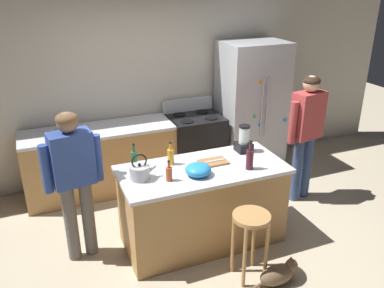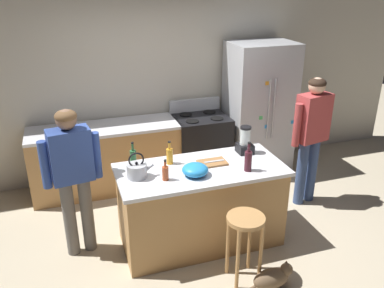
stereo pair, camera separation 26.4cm
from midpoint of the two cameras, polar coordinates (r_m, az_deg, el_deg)
The scene contains 19 objects.
ground_plane at distance 4.68m, azimuth -0.24°, elevation -13.38°, with size 14.00×14.00×0.00m, color beige.
back_wall at distance 5.80m, azimuth -7.54°, elevation 8.61°, with size 8.00×0.10×2.70m, color beige.
kitchen_island at distance 4.42m, azimuth -0.25°, elevation -8.63°, with size 1.75×0.81×0.91m.
back_counter_run at distance 5.59m, azimuth -13.92°, elevation -2.26°, with size 2.00×0.64×0.91m.
refrigerator at distance 6.02m, azimuth 7.08°, elevation 5.21°, with size 0.90×0.73×1.90m.
stove_range at distance 5.86m, azimuth -0.90°, elevation -0.21°, with size 0.76×0.65×1.09m.
person_by_island_left at distance 4.15m, azimuth -18.12°, elevation -4.00°, with size 0.60×0.28×1.60m.
person_by_sink_right at distance 5.20m, azimuth 14.45°, elevation 2.31°, with size 0.60×0.29×1.65m.
bar_stool at distance 3.91m, azimuth 6.33°, elevation -11.94°, with size 0.36×0.36×0.71m.
cat at distance 4.14m, azimuth 10.24°, elevation -17.63°, with size 0.52×0.18×0.26m.
blender_appliance at distance 4.56m, azimuth 5.70°, elevation 0.48°, with size 0.17×0.17×0.31m.
bottle_cooking_sauce at distance 3.93m, azimuth -5.19°, elevation -4.18°, with size 0.06×0.06×0.22m.
bottle_soda at distance 4.26m, azimuth -4.80°, elevation -1.74°, with size 0.07×0.07×0.26m.
bottle_olive_oil at distance 4.21m, azimuth -9.91°, elevation -2.17°, with size 0.07×0.07×0.28m.
bottle_wine at distance 4.16m, azimuth 6.36°, elevation -2.09°, with size 0.08×0.08×0.32m.
mixing_bowl at distance 4.03m, azimuth -1.02°, elevation -3.66°, with size 0.26×0.26×0.12m, color #268CD8.
tea_kettle at distance 4.00m, azimuth -9.24°, elevation -3.90°, with size 0.28×0.20×0.27m.
cutting_board at distance 4.31m, azimuth 1.28°, elevation -2.58°, with size 0.30×0.20×0.02m, color #9E6B3D.
chef_knife at distance 4.31m, azimuth 1.53°, elevation -2.38°, with size 0.22×0.03×0.01m, color #B7BABF.
Camera 1 is at (-1.52, -3.45, 2.78)m, focal length 37.79 mm.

